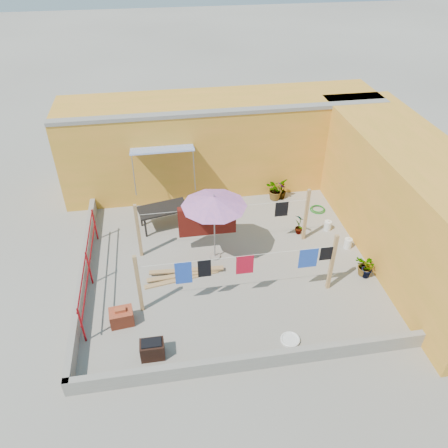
{
  "coord_description": "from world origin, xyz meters",
  "views": [
    {
      "loc": [
        -1.66,
        -9.44,
        8.45
      ],
      "look_at": [
        -0.09,
        0.3,
        1.23
      ],
      "focal_mm": 35.0,
      "sensor_mm": 36.0,
      "label": 1
    }
  ],
  "objects_px": {
    "white_basin": "(290,340)",
    "plant_back_a": "(276,189)",
    "patio_umbrella": "(214,202)",
    "water_jug_a": "(328,226)",
    "outdoor_table": "(163,210)",
    "brick_stack": "(122,317)",
    "water_jug_b": "(348,243)",
    "green_hose": "(318,209)",
    "brazier": "(152,349)"
  },
  "relations": [
    {
      "from": "white_basin",
      "to": "water_jug_b",
      "type": "height_order",
      "value": "water_jug_b"
    },
    {
      "from": "brazier",
      "to": "white_basin",
      "type": "distance_m",
      "value": 3.26
    },
    {
      "from": "green_hose",
      "to": "white_basin",
      "type": "bearing_deg",
      "value": -115.47
    },
    {
      "from": "green_hose",
      "to": "outdoor_table",
      "type": "bearing_deg",
      "value": -178.86
    },
    {
      "from": "patio_umbrella",
      "to": "water_jug_a",
      "type": "relative_size",
      "value": 5.97
    },
    {
      "from": "patio_umbrella",
      "to": "brazier",
      "type": "height_order",
      "value": "patio_umbrella"
    },
    {
      "from": "outdoor_table",
      "to": "white_basin",
      "type": "relative_size",
      "value": 3.51
    },
    {
      "from": "water_jug_b",
      "to": "patio_umbrella",
      "type": "bearing_deg",
      "value": 177.17
    },
    {
      "from": "brick_stack",
      "to": "brazier",
      "type": "relative_size",
      "value": 1.12
    },
    {
      "from": "brazier",
      "to": "water_jug_a",
      "type": "relative_size",
      "value": 1.5
    },
    {
      "from": "patio_umbrella",
      "to": "water_jug_b",
      "type": "xyz_separation_m",
      "value": [
        4.05,
        -0.2,
        -1.8
      ]
    },
    {
      "from": "patio_umbrella",
      "to": "outdoor_table",
      "type": "relative_size",
      "value": 1.31
    },
    {
      "from": "water_jug_b",
      "to": "plant_back_a",
      "type": "bearing_deg",
      "value": 115.97
    },
    {
      "from": "outdoor_table",
      "to": "water_jug_a",
      "type": "distance_m",
      "value": 5.28
    },
    {
      "from": "patio_umbrella",
      "to": "green_hose",
      "type": "distance_m",
      "value": 4.69
    },
    {
      "from": "white_basin",
      "to": "plant_back_a",
      "type": "xyz_separation_m",
      "value": [
        1.23,
        6.19,
        0.35
      ]
    },
    {
      "from": "outdoor_table",
      "to": "water_jug_b",
      "type": "distance_m",
      "value": 5.82
    },
    {
      "from": "brick_stack",
      "to": "plant_back_a",
      "type": "bearing_deg",
      "value": 43.68
    },
    {
      "from": "brick_stack",
      "to": "water_jug_a",
      "type": "bearing_deg",
      "value": 24.39
    },
    {
      "from": "water_jug_a",
      "to": "green_hose",
      "type": "distance_m",
      "value": 1.13
    },
    {
      "from": "plant_back_a",
      "to": "green_hose",
      "type": "bearing_deg",
      "value": -37.04
    },
    {
      "from": "brazier",
      "to": "water_jug_b",
      "type": "xyz_separation_m",
      "value": [
        5.97,
        3.06,
        -0.08
      ]
    },
    {
      "from": "brazier",
      "to": "plant_back_a",
      "type": "relative_size",
      "value": 0.7
    },
    {
      "from": "brazier",
      "to": "white_basin",
      "type": "height_order",
      "value": "brazier"
    },
    {
      "from": "white_basin",
      "to": "brazier",
      "type": "bearing_deg",
      "value": 178.48
    },
    {
      "from": "water_jug_a",
      "to": "water_jug_b",
      "type": "height_order",
      "value": "water_jug_b"
    },
    {
      "from": "water_jug_a",
      "to": "outdoor_table",
      "type": "bearing_deg",
      "value": 168.85
    },
    {
      "from": "water_jug_a",
      "to": "water_jug_b",
      "type": "distance_m",
      "value": 1.01
    },
    {
      "from": "brick_stack",
      "to": "plant_back_a",
      "type": "xyz_separation_m",
      "value": [
        5.21,
        4.98,
        0.18
      ]
    },
    {
      "from": "green_hose",
      "to": "plant_back_a",
      "type": "bearing_deg",
      "value": 142.96
    },
    {
      "from": "outdoor_table",
      "to": "brazier",
      "type": "height_order",
      "value": "outdoor_table"
    },
    {
      "from": "water_jug_b",
      "to": "green_hose",
      "type": "xyz_separation_m",
      "value": [
        -0.22,
        2.09,
        -0.13
      ]
    },
    {
      "from": "patio_umbrella",
      "to": "water_jug_a",
      "type": "bearing_deg",
      "value": 11.57
    },
    {
      "from": "plant_back_a",
      "to": "white_basin",
      "type": "bearing_deg",
      "value": -101.25
    },
    {
      "from": "outdoor_table",
      "to": "white_basin",
      "type": "xyz_separation_m",
      "value": [
        2.73,
        -5.13,
        -0.61
      ]
    },
    {
      "from": "water_jug_b",
      "to": "water_jug_a",
      "type": "bearing_deg",
      "value": 106.65
    },
    {
      "from": "water_jug_a",
      "to": "plant_back_a",
      "type": "xyz_separation_m",
      "value": [
        -1.19,
        2.07,
        0.23
      ]
    },
    {
      "from": "brick_stack",
      "to": "water_jug_a",
      "type": "xyz_separation_m",
      "value": [
        6.41,
        2.9,
        -0.05
      ]
    },
    {
      "from": "green_hose",
      "to": "plant_back_a",
      "type": "relative_size",
      "value": 0.67
    },
    {
      "from": "patio_umbrella",
      "to": "water_jug_b",
      "type": "relative_size",
      "value": 5.95
    },
    {
      "from": "water_jug_b",
      "to": "plant_back_a",
      "type": "distance_m",
      "value": 3.39
    },
    {
      "from": "white_basin",
      "to": "water_jug_a",
      "type": "distance_m",
      "value": 4.78
    },
    {
      "from": "outdoor_table",
      "to": "water_jug_a",
      "type": "relative_size",
      "value": 4.56
    },
    {
      "from": "patio_umbrella",
      "to": "green_hose",
      "type": "relative_size",
      "value": 4.17
    },
    {
      "from": "patio_umbrella",
      "to": "brazier",
      "type": "relative_size",
      "value": 3.99
    },
    {
      "from": "patio_umbrella",
      "to": "plant_back_a",
      "type": "xyz_separation_m",
      "value": [
        2.57,
        2.84,
        -1.58
      ]
    },
    {
      "from": "patio_umbrella",
      "to": "white_basin",
      "type": "relative_size",
      "value": 4.59
    },
    {
      "from": "water_jug_a",
      "to": "brick_stack",
      "type": "bearing_deg",
      "value": -155.61
    },
    {
      "from": "water_jug_a",
      "to": "plant_back_a",
      "type": "bearing_deg",
      "value": 119.9
    },
    {
      "from": "water_jug_a",
      "to": "plant_back_a",
      "type": "height_order",
      "value": "plant_back_a"
    }
  ]
}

